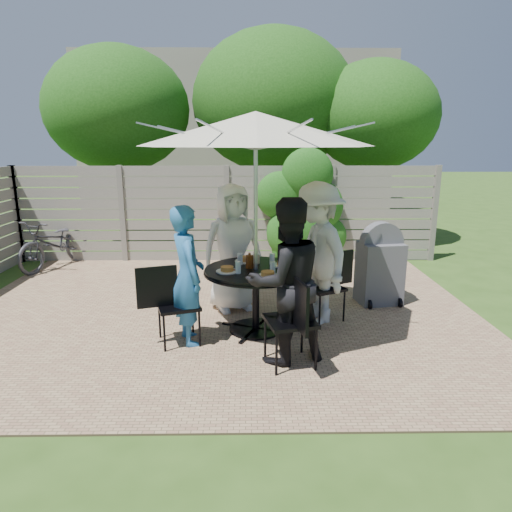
{
  "coord_description": "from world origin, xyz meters",
  "views": [
    {
      "loc": [
        0.43,
        -5.68,
        2.28
      ],
      "look_at": [
        0.51,
        -0.24,
        0.91
      ],
      "focal_mm": 32.0,
      "sensor_mm": 36.0,
      "label": 1
    }
  ],
  "objects_px": {
    "chair_right": "(324,300)",
    "glass_left": "(238,267)",
    "person_right": "(317,254)",
    "plate_left": "(227,270)",
    "plate_back": "(245,260)",
    "coffee_cup": "(257,259)",
    "patio_table": "(256,288)",
    "glass_back": "(240,259)",
    "person_back": "(233,248)",
    "bicycle": "(55,243)",
    "chair_back": "(230,288)",
    "glass_right": "(272,259)",
    "bbq_grill": "(380,267)",
    "person_left": "(188,276)",
    "chair_left": "(178,321)",
    "umbrella": "(256,129)",
    "plate_front": "(268,275)",
    "syrup_jug": "(250,262)",
    "chair_front": "(290,339)",
    "plate_right": "(283,264)",
    "glass_front": "(273,268)",
    "person_front": "(286,282)"
  },
  "relations": [
    {
      "from": "coffee_cup",
      "to": "person_left",
      "type": "bearing_deg",
      "value": -145.6
    },
    {
      "from": "glass_left",
      "to": "syrup_jug",
      "type": "xyz_separation_m",
      "value": [
        0.13,
        0.22,
        0.01
      ]
    },
    {
      "from": "glass_right",
      "to": "bicycle",
      "type": "distance_m",
      "value": 4.83
    },
    {
      "from": "chair_left",
      "to": "plate_left",
      "type": "height_order",
      "value": "chair_left"
    },
    {
      "from": "bbq_grill",
      "to": "person_back",
      "type": "bearing_deg",
      "value": 176.75
    },
    {
      "from": "umbrella",
      "to": "person_right",
      "type": "bearing_deg",
      "value": 21.1
    },
    {
      "from": "patio_table",
      "to": "person_back",
      "type": "bearing_deg",
      "value": 111.1
    },
    {
      "from": "patio_table",
      "to": "coffee_cup",
      "type": "distance_m",
      "value": 0.39
    },
    {
      "from": "glass_right",
      "to": "glass_left",
      "type": "bearing_deg",
      "value": -136.9
    },
    {
      "from": "umbrella",
      "to": "plate_front",
      "type": "distance_m",
      "value": 1.63
    },
    {
      "from": "person_left",
      "to": "plate_right",
      "type": "xyz_separation_m",
      "value": [
        1.11,
        0.43,
        0.02
      ]
    },
    {
      "from": "chair_front",
      "to": "syrup_jug",
      "type": "relative_size",
      "value": 6.26
    },
    {
      "from": "chair_left",
      "to": "plate_front",
      "type": "xyz_separation_m",
      "value": [
        1.03,
        0.01,
        0.54
      ]
    },
    {
      "from": "chair_front",
      "to": "plate_right",
      "type": "relative_size",
      "value": 3.85
    },
    {
      "from": "plate_left",
      "to": "plate_front",
      "type": "bearing_deg",
      "value": -23.9
    },
    {
      "from": "glass_front",
      "to": "person_front",
      "type": "bearing_deg",
      "value": -79.32
    },
    {
      "from": "syrup_jug",
      "to": "coffee_cup",
      "type": "bearing_deg",
      "value": 67.83
    },
    {
      "from": "chair_right",
      "to": "bbq_grill",
      "type": "height_order",
      "value": "bbq_grill"
    },
    {
      "from": "glass_back",
      "to": "chair_right",
      "type": "bearing_deg",
      "value": 7.53
    },
    {
      "from": "patio_table",
      "to": "bbq_grill",
      "type": "height_order",
      "value": "bbq_grill"
    },
    {
      "from": "person_right",
      "to": "bicycle",
      "type": "height_order",
      "value": "person_right"
    },
    {
      "from": "glass_front",
      "to": "plate_back",
      "type": "bearing_deg",
      "value": 120.7
    },
    {
      "from": "chair_right",
      "to": "glass_right",
      "type": "height_order",
      "value": "glass_right"
    },
    {
      "from": "chair_right",
      "to": "glass_left",
      "type": "bearing_deg",
      "value": 0.09
    },
    {
      "from": "patio_table",
      "to": "bicycle",
      "type": "height_order",
      "value": "bicycle"
    },
    {
      "from": "plate_left",
      "to": "bicycle",
      "type": "relative_size",
      "value": 0.15
    },
    {
      "from": "patio_table",
      "to": "coffee_cup",
      "type": "height_order",
      "value": "coffee_cup"
    },
    {
      "from": "bicycle",
      "to": "plate_left",
      "type": "bearing_deg",
      "value": -24.36
    },
    {
      "from": "person_right",
      "to": "chair_back",
      "type": "bearing_deg",
      "value": -139.32
    },
    {
      "from": "chair_left",
      "to": "chair_right",
      "type": "relative_size",
      "value": 1.04
    },
    {
      "from": "glass_left",
      "to": "coffee_cup",
      "type": "xyz_separation_m",
      "value": [
        0.22,
        0.43,
        -0.01
      ]
    },
    {
      "from": "plate_right",
      "to": "glass_front",
      "type": "distance_m",
      "value": 0.37
    },
    {
      "from": "person_left",
      "to": "glass_back",
      "type": "xyz_separation_m",
      "value": [
        0.58,
        0.5,
        0.07
      ]
    },
    {
      "from": "person_left",
      "to": "chair_front",
      "type": "relative_size",
      "value": 1.61
    },
    {
      "from": "plate_back",
      "to": "syrup_jug",
      "type": "relative_size",
      "value": 1.62
    },
    {
      "from": "patio_table",
      "to": "plate_left",
      "type": "relative_size",
      "value": 6.07
    },
    {
      "from": "plate_left",
      "to": "plate_right",
      "type": "xyz_separation_m",
      "value": [
        0.67,
        0.26,
        0.0
      ]
    },
    {
      "from": "plate_front",
      "to": "chair_left",
      "type": "bearing_deg",
      "value": -179.39
    },
    {
      "from": "syrup_jug",
      "to": "bicycle",
      "type": "xyz_separation_m",
      "value": [
        -3.6,
        3.01,
        -0.42
      ]
    },
    {
      "from": "person_back",
      "to": "glass_right",
      "type": "bearing_deg",
      "value": -70.3
    },
    {
      "from": "umbrella",
      "to": "syrup_jug",
      "type": "height_order",
      "value": "umbrella"
    },
    {
      "from": "plate_back",
      "to": "coffee_cup",
      "type": "relative_size",
      "value": 2.17
    },
    {
      "from": "chair_front",
      "to": "person_left",
      "type": "bearing_deg",
      "value": 48.21
    },
    {
      "from": "person_right",
      "to": "plate_left",
      "type": "bearing_deg",
      "value": -90.0
    },
    {
      "from": "umbrella",
      "to": "glass_front",
      "type": "height_order",
      "value": "umbrella"
    },
    {
      "from": "glass_right",
      "to": "bicycle",
      "type": "bearing_deg",
      "value": 143.69
    },
    {
      "from": "person_right",
      "to": "bbq_grill",
      "type": "relative_size",
      "value": 1.52
    },
    {
      "from": "person_left",
      "to": "chair_front",
      "type": "bearing_deg",
      "value": -139.43
    },
    {
      "from": "glass_right",
      "to": "chair_back",
      "type": "bearing_deg",
      "value": 127.84
    },
    {
      "from": "plate_left",
      "to": "patio_table",
      "type": "bearing_deg",
      "value": 21.1
    }
  ]
}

